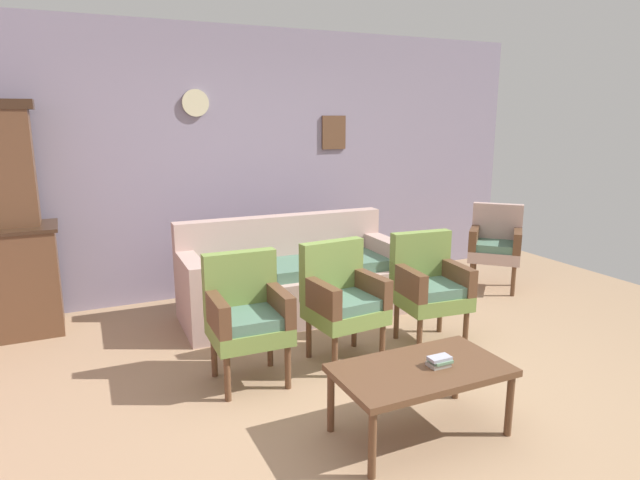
{
  "coord_description": "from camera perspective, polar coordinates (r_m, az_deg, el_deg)",
  "views": [
    {
      "loc": [
        -1.82,
        -2.87,
        1.83
      ],
      "look_at": [
        0.01,
        1.03,
        0.85
      ],
      "focal_mm": 30.76,
      "sensor_mm": 36.0,
      "label": 1
    }
  ],
  "objects": [
    {
      "name": "wingback_chair_by_fireplace",
      "position": [
        6.17,
        17.78,
        -0.26
      ],
      "size": [
        0.71,
        0.71,
        0.9
      ],
      "color": "tan",
      "rests_on": "ground"
    },
    {
      "name": "coffee_table",
      "position": [
        3.3,
        10.45,
        -13.56
      ],
      "size": [
        1.0,
        0.56,
        0.42
      ],
      "color": "brown",
      "rests_on": "ground"
    },
    {
      "name": "ground_plane",
      "position": [
        3.86,
        6.67,
        -15.57
      ],
      "size": [
        7.68,
        7.68,
        0.0
      ],
      "primitive_type": "plane",
      "color": "#997A5B"
    },
    {
      "name": "wall_back_with_decor",
      "position": [
        5.81,
        -6.81,
        8.01
      ],
      "size": [
        6.4,
        0.09,
        2.7
      ],
      "color": "gray",
      "rests_on": "ground"
    },
    {
      "name": "armchair_near_cabinet",
      "position": [
        4.55,
        11.27,
        -4.46
      ],
      "size": [
        0.56,
        0.53,
        0.9
      ],
      "color": "olive",
      "rests_on": "ground"
    },
    {
      "name": "book_stack_on_table",
      "position": [
        3.3,
        12.29,
        -12.21
      ],
      "size": [
        0.13,
        0.1,
        0.06
      ],
      "color": "#99968C",
      "rests_on": "coffee_table"
    },
    {
      "name": "armchair_row_middle",
      "position": [
        4.15,
        2.31,
        -5.89
      ],
      "size": [
        0.56,
        0.53,
        0.9
      ],
      "color": "olive",
      "rests_on": "ground"
    },
    {
      "name": "floral_couch",
      "position": [
        5.13,
        -2.91,
        -4.25
      ],
      "size": [
        2.07,
        0.85,
        0.9
      ],
      "color": "tan",
      "rests_on": "ground"
    },
    {
      "name": "armchair_by_doorway",
      "position": [
        3.86,
        -7.63,
        -7.5
      ],
      "size": [
        0.53,
        0.5,
        0.9
      ],
      "color": "olive",
      "rests_on": "ground"
    }
  ]
}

